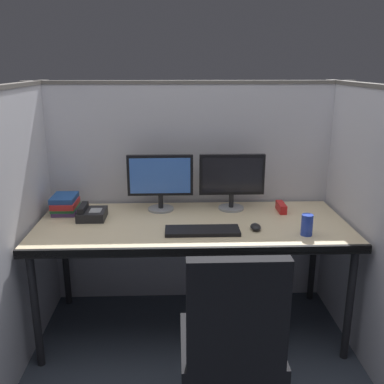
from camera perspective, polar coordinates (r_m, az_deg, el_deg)
The scene contains 14 objects.
ground_plane at distance 2.77m, azimuth 0.28°, elevation -20.78°, with size 8.00×8.00×0.00m, color #383F4C.
cubicle_partition_rear at distance 3.08m, azimuth -0.27°, elevation -0.26°, with size 2.21×0.06×1.57m.
cubicle_partition_left at distance 2.71m, azimuth -21.42°, elevation -3.75°, with size 0.06×1.41×1.57m.
cubicle_partition_right at distance 2.78m, azimuth 21.10°, elevation -3.24°, with size 0.06×1.41×1.57m.
desk at distance 2.68m, azimuth 0.05°, elevation -5.09°, with size 1.90×0.80×0.74m.
office_chair at distance 2.08m, azimuth 5.13°, elevation -22.48°, with size 0.52×0.52×0.97m.
monitor_left at distance 2.84m, azimuth -4.21°, elevation 1.76°, with size 0.43×0.17×0.37m.
monitor_right at distance 2.86m, azimuth 5.28°, elevation 1.85°, with size 0.43×0.17×0.37m.
keyboard_main at distance 2.51m, azimuth 1.38°, elevation -5.12°, with size 0.43×0.15×0.02m, color black.
computer_mouse at distance 2.58m, azimuth 8.37°, elevation -4.57°, with size 0.06×0.10×0.04m.
desk_phone at distance 2.80m, azimuth -13.13°, elevation -2.78°, with size 0.17×0.19×0.09m.
red_stapler at distance 2.92m, azimuth 11.66°, elevation -1.98°, with size 0.04×0.15×0.06m, color red.
book_stack at distance 2.95m, azimuth -16.34°, elevation -1.55°, with size 0.16×0.23×0.11m.
soda_can at distance 2.54m, azimuth 14.89°, elevation -4.21°, with size 0.07×0.07×0.12m, color #263FB2.
Camera 1 is at (-0.09, -2.20, 1.67)m, focal length 40.52 mm.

